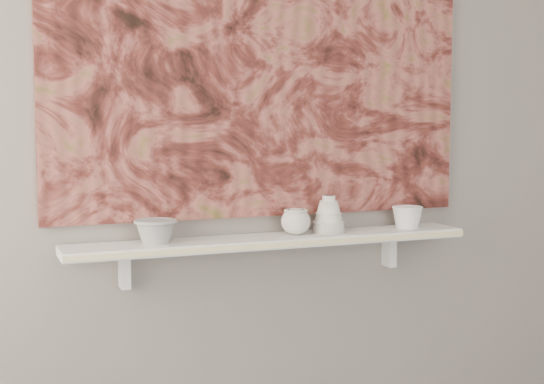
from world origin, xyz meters
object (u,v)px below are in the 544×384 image
shelf (273,241)px  bowl_grey (156,231)px  painting (264,55)px  cup_cream (296,222)px  bowl_white (407,217)px  bell_vessel (329,214)px

shelf → bowl_grey: 0.40m
painting → cup_cream: painting is taller
bowl_grey → cup_cream: 0.48m
bowl_grey → bowl_white: bearing=0.0°
shelf → cup_cream: (0.08, 0.00, 0.06)m
shelf → painting: (0.00, 0.08, 0.62)m
bowl_grey → painting: bearing=11.3°
bowl_grey → bell_vessel: bell_vessel is taller
cup_cream → bowl_white: cup_cream is taller
shelf → bowl_grey: size_ratio=10.19×
painting → cup_cream: (0.08, -0.08, -0.56)m
shelf → cup_cream: 0.10m
shelf → cup_cream: cup_cream is taller
cup_cream → bell_vessel: bell_vessel is taller
shelf → bowl_white: size_ratio=12.55×
painting → bell_vessel: 0.59m
shelf → painting: size_ratio=0.93×
cup_cream → bowl_grey: bearing=180.0°
bowl_white → shelf: bearing=180.0°
painting → bowl_white: 0.78m
cup_cream → bowl_white: bearing=0.0°
shelf → bell_vessel: size_ratio=10.71×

